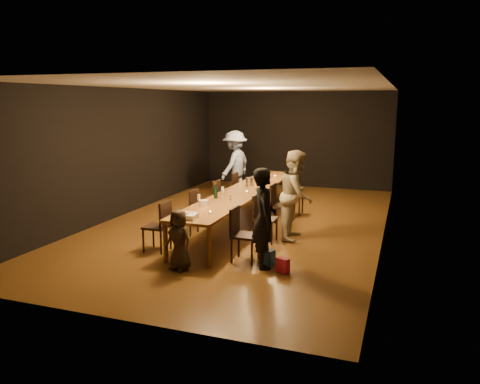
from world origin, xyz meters
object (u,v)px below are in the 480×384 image
(chair_right_2, at_px, (281,206))
(chair_left_2, at_px, (209,200))
(chair_right_0, at_px, (245,235))
(woman_tan, at_px, (296,195))
(chair_right_3, at_px, (294,195))
(table, at_px, (244,192))
(woman_birthday, at_px, (264,218))
(birthday_cake, at_px, (186,216))
(ice_bucket, at_px, (249,182))
(plate_stack, at_px, (204,203))
(chair_left_1, at_px, (186,212))
(child, at_px, (179,240))
(chair_left_3, at_px, (228,191))
(man_blue, at_px, (235,165))
(champagne_bottle, at_px, (216,190))
(chair_left_0, at_px, (157,226))
(chair_right_1, at_px, (265,218))

(chair_right_2, xyz_separation_m, chair_left_2, (-1.70, 0.00, 0.00))
(chair_right_0, relative_size, woman_tan, 0.53)
(chair_right_3, bearing_deg, table, -35.31)
(table, bearing_deg, chair_left_2, 180.00)
(woman_tan, bearing_deg, chair_right_2, 31.78)
(woman_birthday, distance_m, birthday_cake, 1.33)
(ice_bucket, bearing_deg, woman_tan, -43.22)
(ice_bucket, bearing_deg, plate_stack, -93.67)
(chair_left_1, distance_m, child, 2.10)
(woman_birthday, bearing_deg, chair_right_2, -15.46)
(chair_left_2, distance_m, chair_left_3, 1.20)
(chair_right_2, distance_m, chair_left_1, 2.08)
(chair_left_2, bearing_deg, woman_birthday, -140.80)
(chair_left_1, bearing_deg, birthday_cake, -153.64)
(chair_left_3, bearing_deg, man_blue, 12.71)
(child, bearing_deg, chair_right_2, 90.69)
(chair_right_3, bearing_deg, birthday_cake, -13.45)
(child, relative_size, champagne_bottle, 2.98)
(chair_right_3, distance_m, man_blue, 2.45)
(chair_left_0, distance_m, chair_left_2, 2.40)
(chair_right_3, bearing_deg, chair_right_0, -0.00)
(chair_left_0, bearing_deg, chair_left_2, 0.00)
(chair_right_0, relative_size, ice_bucket, 4.78)
(chair_left_0, xyz_separation_m, man_blue, (-0.30, 4.93, 0.48))
(chair_left_0, bearing_deg, woman_tan, -53.42)
(chair_right_2, bearing_deg, woman_tan, 33.23)
(birthday_cake, xyz_separation_m, champagne_bottle, (-0.16, 1.70, 0.12))
(table, relative_size, woman_birthday, 3.64)
(woman_tan, bearing_deg, chair_right_3, 12.87)
(child, bearing_deg, chair_left_1, 129.37)
(ice_bucket, bearing_deg, man_blue, 118.91)
(table, distance_m, man_blue, 2.79)
(chair_left_0, xyz_separation_m, woman_birthday, (2.08, -0.15, 0.36))
(man_blue, xyz_separation_m, plate_stack, (0.94, -4.25, -0.14))
(woman_birthday, xyz_separation_m, birthday_cake, (-1.32, -0.19, -0.03))
(chair_left_1, relative_size, plate_stack, 5.08)
(chair_left_1, xyz_separation_m, ice_bucket, (0.78, 1.77, 0.38))
(chair_left_0, height_order, child, child)
(woman_birthday, distance_m, plate_stack, 1.66)
(chair_right_0, bearing_deg, man_blue, -157.92)
(chair_right_3, relative_size, child, 0.93)
(plate_stack, bearing_deg, champagne_bottle, 93.45)
(chair_left_2, xyz_separation_m, woman_birthday, (2.08, -2.55, 0.36))
(chair_right_1, relative_size, birthday_cake, 2.36)
(chair_left_2, distance_m, birthday_cake, 2.86)
(chair_right_3, xyz_separation_m, plate_stack, (-1.06, -2.92, 0.34))
(chair_right_0, distance_m, chair_right_1, 1.20)
(chair_right_2, height_order, ice_bucket, ice_bucket)
(woman_birthday, distance_m, man_blue, 5.61)
(chair_right_2, height_order, woman_tan, woman_tan)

